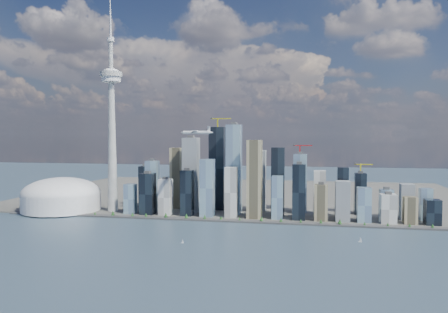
% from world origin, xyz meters
% --- Properties ---
extents(ground, '(4000.00, 4000.00, 0.00)m').
position_xyz_m(ground, '(0.00, 0.00, 0.00)').
color(ground, '#2E4150').
rests_on(ground, ground).
extents(seawall, '(1100.00, 22.00, 4.00)m').
position_xyz_m(seawall, '(0.00, 250.00, 2.00)').
color(seawall, '#383838').
rests_on(seawall, ground).
extents(land, '(1400.00, 900.00, 3.00)m').
position_xyz_m(land, '(0.00, 700.00, 1.50)').
color(land, '#4C4C47').
rests_on(land, ground).
extents(shoreline_trees, '(960.53, 7.20, 8.80)m').
position_xyz_m(shoreline_trees, '(0.00, 250.00, 8.78)').
color(shoreline_trees, '#3F2D1E').
rests_on(shoreline_trees, seawall).
extents(skyscraper_cluster, '(736.00, 142.00, 244.53)m').
position_xyz_m(skyscraper_cluster, '(59.62, 336.82, 75.59)').
color(skyscraper_cluster, black).
rests_on(skyscraper_cluster, land).
extents(needle_tower, '(56.00, 56.00, 550.50)m').
position_xyz_m(needle_tower, '(-300.00, 310.00, 235.84)').
color(needle_tower, gray).
rests_on(needle_tower, land).
extents(dome_stadium, '(200.00, 200.00, 86.00)m').
position_xyz_m(dome_stadium, '(-440.00, 300.00, 39.44)').
color(dome_stadium, silver).
rests_on(dome_stadium, land).
extents(airplane, '(72.99, 64.99, 17.93)m').
position_xyz_m(airplane, '(-52.43, 224.58, 207.74)').
color(airplane, silver).
rests_on(airplane, ground).
extents(sailboat_west, '(5.90, 2.43, 8.15)m').
position_xyz_m(sailboat_west, '(-31.74, 37.67, 2.62)').
color(sailboat_west, white).
rests_on(sailboat_west, ground).
extents(sailboat_east, '(7.47, 3.86, 10.43)m').
position_xyz_m(sailboat_east, '(294.60, 109.12, 3.35)').
color(sailboat_east, white).
rests_on(sailboat_east, ground).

